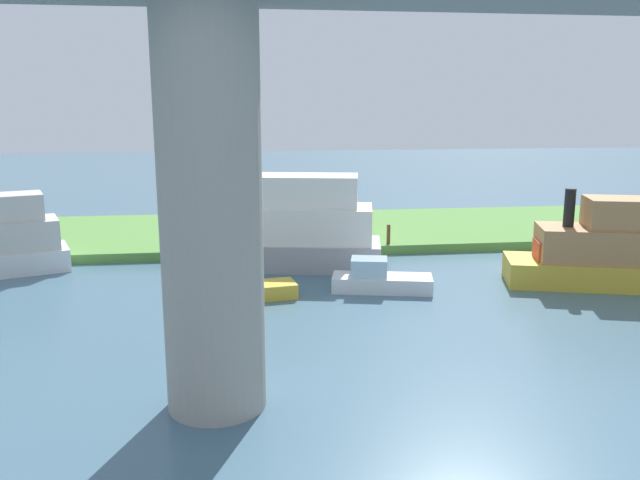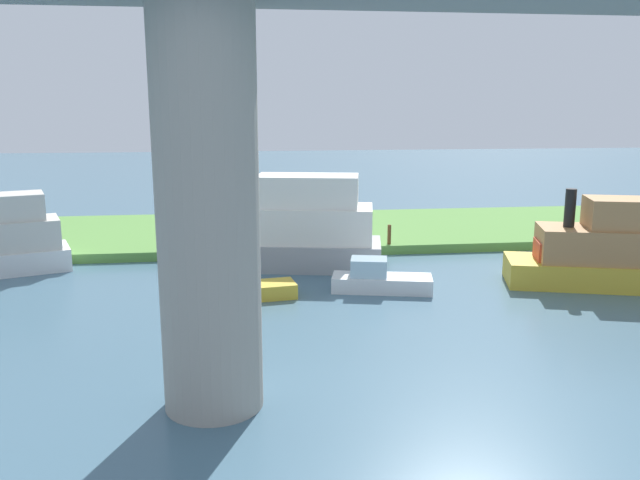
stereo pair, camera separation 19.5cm
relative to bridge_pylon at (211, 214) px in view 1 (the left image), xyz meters
The scene contains 9 objects.
ground_plane 17.91m from the bridge_pylon, 99.98° to the right, with size 160.00×160.00×0.00m, color #476B7F.
grassy_bank 23.59m from the bridge_pylon, 97.40° to the right, with size 80.00×12.00×0.50m, color #5B9342.
bridge_pylon is the anchor object (origin of this frame).
person_on_bank 21.19m from the bridge_pylon, 101.87° to the right, with size 0.50×0.50×1.39m.
mooring_post 19.91m from the bridge_pylon, 117.34° to the right, with size 0.20×0.20×1.08m, color brown.
skiff_small 20.17m from the bridge_pylon, 151.16° to the right, with size 9.04×5.13×4.39m.
motorboat_white 10.88m from the bridge_pylon, 95.45° to the right, with size 4.20×2.01×1.34m.
riverboat_paddlewheel 13.14m from the bridge_pylon, 123.74° to the right, with size 4.59×2.48×1.45m.
pontoon_yellow 15.74m from the bridge_pylon, 102.06° to the right, with size 10.41×5.21×5.09m.
Camera 1 is at (2.34, 33.34, 8.07)m, focal length 36.07 mm.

